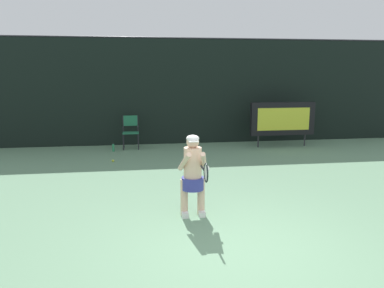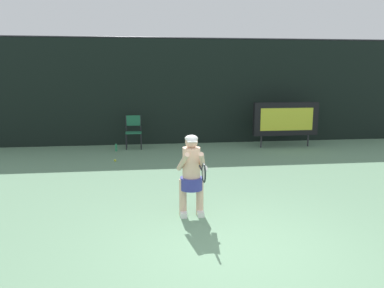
{
  "view_description": "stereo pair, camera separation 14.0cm",
  "coord_description": "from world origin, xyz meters",
  "px_view_note": "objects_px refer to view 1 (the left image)",
  "views": [
    {
      "loc": [
        -1.38,
        -4.85,
        2.49
      ],
      "look_at": [
        -0.25,
        2.73,
        1.05
      ],
      "focal_mm": 35.85,
      "sensor_mm": 36.0,
      "label": 1
    },
    {
      "loc": [
        -1.24,
        -4.87,
        2.49
      ],
      "look_at": [
        -0.25,
        2.73,
        1.05
      ],
      "focal_mm": 35.85,
      "sensor_mm": 36.0,
      "label": 2
    }
  ],
  "objects_px": {
    "tennis_player": "(193,173)",
    "tennis_racket": "(206,172)",
    "water_bottle": "(113,148)",
    "scoreboard": "(283,119)",
    "tennis_ball_spare": "(113,161)",
    "umpire_chair": "(131,130)"
  },
  "relations": [
    {
      "from": "tennis_player",
      "to": "tennis_racket",
      "type": "bearing_deg",
      "value": -80.36
    },
    {
      "from": "water_bottle",
      "to": "tennis_player",
      "type": "xyz_separation_m",
      "value": [
        1.68,
        -5.84,
        0.65
      ]
    },
    {
      "from": "scoreboard",
      "to": "tennis_racket",
      "type": "height_order",
      "value": "scoreboard"
    },
    {
      "from": "tennis_ball_spare",
      "to": "tennis_player",
      "type": "bearing_deg",
      "value": -69.61
    },
    {
      "from": "scoreboard",
      "to": "tennis_player",
      "type": "xyz_separation_m",
      "value": [
        -3.93,
        -5.83,
        -0.17
      ]
    },
    {
      "from": "scoreboard",
      "to": "umpire_chair",
      "type": "xyz_separation_m",
      "value": [
        -5.05,
        0.4,
        -0.33
      ]
    },
    {
      "from": "scoreboard",
      "to": "water_bottle",
      "type": "relative_size",
      "value": 8.3
    },
    {
      "from": "umpire_chair",
      "to": "tennis_player",
      "type": "xyz_separation_m",
      "value": [
        1.13,
        -6.24,
        0.16
      ]
    },
    {
      "from": "scoreboard",
      "to": "water_bottle",
      "type": "xyz_separation_m",
      "value": [
        -5.61,
        0.0,
        -0.82
      ]
    },
    {
      "from": "scoreboard",
      "to": "water_bottle",
      "type": "height_order",
      "value": "scoreboard"
    },
    {
      "from": "tennis_racket",
      "to": "tennis_ball_spare",
      "type": "height_order",
      "value": "tennis_racket"
    },
    {
      "from": "scoreboard",
      "to": "tennis_player",
      "type": "relative_size",
      "value": 1.53
    },
    {
      "from": "water_bottle",
      "to": "tennis_player",
      "type": "bearing_deg",
      "value": -73.92
    },
    {
      "from": "scoreboard",
      "to": "tennis_ball_spare",
      "type": "distance_m",
      "value": 5.81
    },
    {
      "from": "water_bottle",
      "to": "tennis_racket",
      "type": "bearing_deg",
      "value": -74.54
    },
    {
      "from": "tennis_racket",
      "to": "tennis_ball_spare",
      "type": "bearing_deg",
      "value": 104.17
    },
    {
      "from": "tennis_player",
      "to": "tennis_ball_spare",
      "type": "distance_m",
      "value": 4.71
    },
    {
      "from": "water_bottle",
      "to": "scoreboard",
      "type": "bearing_deg",
      "value": -0.04
    },
    {
      "from": "tennis_ball_spare",
      "to": "tennis_racket",
      "type": "bearing_deg",
      "value": -70.92
    },
    {
      "from": "water_bottle",
      "to": "tennis_ball_spare",
      "type": "xyz_separation_m",
      "value": [
        0.06,
        -1.48,
        -0.09
      ]
    },
    {
      "from": "umpire_chair",
      "to": "tennis_racket",
      "type": "distance_m",
      "value": 6.99
    },
    {
      "from": "scoreboard",
      "to": "umpire_chair",
      "type": "distance_m",
      "value": 5.08
    }
  ]
}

